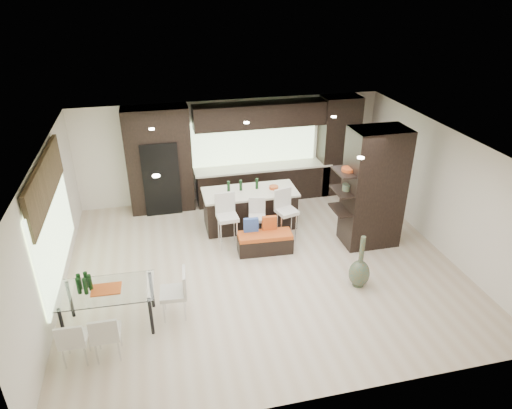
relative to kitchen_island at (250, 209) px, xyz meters
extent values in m
plane|color=beige|center=(-0.11, -1.74, -0.47)|extent=(8.00, 8.00, 0.00)
cube|color=silver|center=(-0.11, 1.76, 0.88)|extent=(8.00, 0.02, 2.70)
cube|color=silver|center=(-4.11, -1.74, 0.88)|extent=(0.02, 7.00, 2.70)
cube|color=silver|center=(3.89, -1.74, 0.88)|extent=(0.02, 7.00, 2.70)
cube|color=white|center=(-0.11, -1.74, 2.23)|extent=(8.00, 7.00, 0.02)
cube|color=#B2D199|center=(-4.07, -1.54, 0.88)|extent=(0.04, 3.20, 1.90)
cube|color=#B2D199|center=(0.49, 1.72, 1.08)|extent=(3.40, 0.04, 1.20)
cube|color=brown|center=(-4.04, -1.54, 1.78)|extent=(0.08, 3.00, 0.80)
cube|color=white|center=(-0.11, -1.49, 2.21)|extent=(4.00, 3.00, 0.02)
cube|color=black|center=(0.39, 1.43, 0.88)|extent=(6.80, 0.68, 2.70)
cube|color=black|center=(-2.01, 1.38, 0.48)|extent=(0.90, 0.68, 1.90)
cube|color=black|center=(2.49, -1.34, 0.88)|extent=(1.20, 0.80, 2.70)
cube|color=black|center=(0.00, 0.00, 0.00)|extent=(2.24, 0.98, 0.93)
cube|color=beige|center=(-0.69, -0.80, 0.04)|extent=(0.47, 0.47, 1.01)
cube|color=beige|center=(0.00, -0.77, -0.04)|extent=(0.44, 0.44, 0.85)
cube|color=beige|center=(0.69, -0.80, 0.02)|extent=(0.53, 0.53, 0.98)
cube|color=black|center=(0.07, -1.23, -0.23)|extent=(1.23, 0.53, 0.46)
cube|color=white|center=(-3.14, -2.92, -0.09)|extent=(1.61, 0.95, 0.76)
cube|color=beige|center=(-3.14, -3.66, -0.06)|extent=(0.44, 0.44, 0.80)
cube|color=beige|center=(-3.63, -3.65, -0.08)|extent=(0.43, 0.43, 0.76)
cube|color=beige|center=(-2.03, -2.92, -0.04)|extent=(0.50, 0.50, 0.86)
camera|label=1|loc=(-2.08, -9.57, 5.07)|focal=32.00mm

